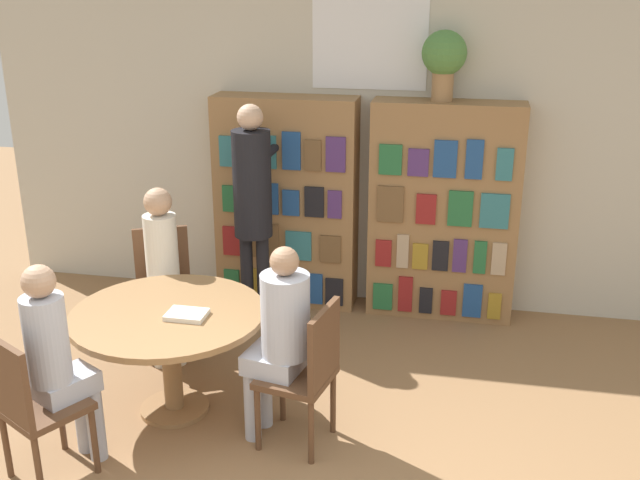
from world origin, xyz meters
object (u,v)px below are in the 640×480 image
at_px(reading_table, 169,328).
at_px(chair_left_side, 164,282).
at_px(bookshelf_left, 286,203).
at_px(chair_far_side, 308,369).
at_px(seated_reader_right, 279,332).
at_px(seated_reader_back, 58,357).
at_px(chair_near_camera, 30,402).
at_px(seated_reader_left, 163,265).
at_px(flower_vase, 444,57).
at_px(bookshelf_right, 443,212).
at_px(librarian_standing, 253,194).

bearing_deg(reading_table, chair_left_side, 114.92).
height_order(bookshelf_left, chair_far_side, bookshelf_left).
bearing_deg(seated_reader_right, seated_reader_back, 125.76).
bearing_deg(bookshelf_left, chair_left_side, -125.43).
bearing_deg(chair_left_side, chair_far_side, 117.00).
bearing_deg(seated_reader_right, chair_near_camera, 130.34).
bearing_deg(chair_far_side, chair_near_camera, 126.00).
relative_size(chair_left_side, seated_reader_left, 0.71).
distance_m(reading_table, chair_left_side, 0.94).
distance_m(chair_left_side, seated_reader_back, 1.52).
height_order(flower_vase, seated_reader_right, flower_vase).
distance_m(bookshelf_right, seated_reader_back, 3.17).
xyz_separation_m(bookshelf_left, bookshelf_right, (1.29, 0.00, 0.00)).
distance_m(flower_vase, librarian_standing, 1.76).
bearing_deg(seated_reader_left, reading_table, 90.00).
height_order(flower_vase, reading_table, flower_vase).
bearing_deg(seated_reader_left, librarian_standing, -151.84).
bearing_deg(bookshelf_left, seated_reader_left, -118.39).
height_order(chair_near_camera, seated_reader_back, seated_reader_back).
bearing_deg(bookshelf_right, librarian_standing, -160.56).
relative_size(bookshelf_right, seated_reader_left, 1.38).
height_order(flower_vase, chair_near_camera, flower_vase).
height_order(reading_table, chair_near_camera, chair_near_camera).
xyz_separation_m(chair_far_side, librarian_standing, (-0.76, 1.51, 0.57)).
relative_size(reading_table, librarian_standing, 0.68).
distance_m(bookshelf_left, seated_reader_right, 2.04).
distance_m(chair_left_side, seated_reader_left, 0.28).
distance_m(flower_vase, seated_reader_left, 2.56).
distance_m(bookshelf_left, seated_reader_left, 1.31).
bearing_deg(reading_table, seated_reader_back, -119.08).
xyz_separation_m(chair_near_camera, chair_far_side, (1.38, 0.64, 0.00)).
bearing_deg(seated_reader_left, seated_reader_back, 63.05).
height_order(bookshelf_left, seated_reader_left, bookshelf_left).
distance_m(bookshelf_right, chair_far_side, 2.15).
distance_m(flower_vase, seated_reader_right, 2.53).
bearing_deg(seated_reader_left, flower_vase, -172.93).
bearing_deg(bookshelf_left, seated_reader_right, -77.27).
xyz_separation_m(seated_reader_left, seated_reader_right, (1.07, -0.83, -0.01)).
height_order(reading_table, seated_reader_right, seated_reader_right).
height_order(reading_table, librarian_standing, librarian_standing).
bearing_deg(seated_reader_right, librarian_standing, 32.54).
bearing_deg(bookshelf_right, chair_far_side, -108.25).
xyz_separation_m(bookshelf_right, seated_reader_back, (-1.95, -2.49, -0.17)).
xyz_separation_m(chair_far_side, seated_reader_right, (-0.17, 0.03, 0.21)).
height_order(bookshelf_left, bookshelf_right, same).
xyz_separation_m(bookshelf_left, seated_reader_left, (-0.62, -1.15, -0.15)).
bearing_deg(librarian_standing, seated_reader_back, -104.99).
relative_size(reading_table, chair_left_side, 1.33).
bearing_deg(flower_vase, chair_left_side, -152.86).
bearing_deg(reading_table, seated_reader_left, 114.92).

